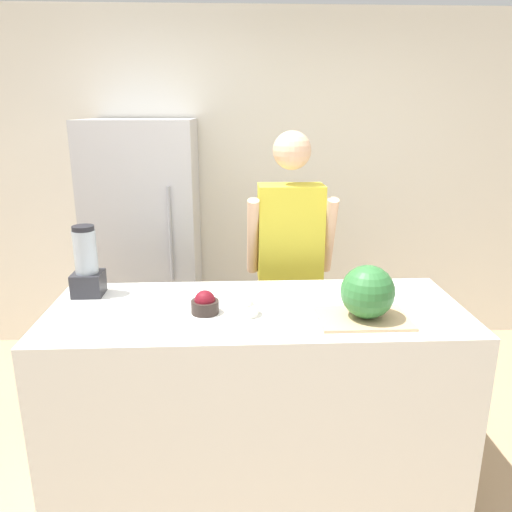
{
  "coord_description": "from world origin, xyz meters",
  "views": [
    {
      "loc": [
        -0.11,
        -1.84,
        1.88
      ],
      "look_at": [
        0.0,
        0.43,
        1.2
      ],
      "focal_mm": 35.0,
      "sensor_mm": 36.0,
      "label": 1
    }
  ],
  "objects_px": {
    "watermelon": "(368,292)",
    "person": "(290,268)",
    "refrigerator": "(147,247)",
    "bowl_cherries": "(205,304)",
    "bowl_cream": "(245,308)",
    "blender": "(87,265)"
  },
  "relations": [
    {
      "from": "refrigerator",
      "to": "person",
      "type": "relative_size",
      "value": 1.03
    },
    {
      "from": "bowl_cream",
      "to": "bowl_cherries",
      "type": "bearing_deg",
      "value": 170.59
    },
    {
      "from": "watermelon",
      "to": "person",
      "type": "bearing_deg",
      "value": 105.46
    },
    {
      "from": "bowl_cherries",
      "to": "person",
      "type": "bearing_deg",
      "value": 57.94
    },
    {
      "from": "person",
      "to": "bowl_cream",
      "type": "relative_size",
      "value": 13.58
    },
    {
      "from": "bowl_cream",
      "to": "blender",
      "type": "relative_size",
      "value": 0.35
    },
    {
      "from": "bowl_cream",
      "to": "blender",
      "type": "height_order",
      "value": "blender"
    },
    {
      "from": "refrigerator",
      "to": "bowl_cream",
      "type": "height_order",
      "value": "refrigerator"
    },
    {
      "from": "watermelon",
      "to": "blender",
      "type": "height_order",
      "value": "blender"
    },
    {
      "from": "blender",
      "to": "refrigerator",
      "type": "bearing_deg",
      "value": 84.27
    },
    {
      "from": "bowl_cherries",
      "to": "bowl_cream",
      "type": "xyz_separation_m",
      "value": [
        0.19,
        -0.03,
        -0.01
      ]
    },
    {
      "from": "blender",
      "to": "watermelon",
      "type": "bearing_deg",
      "value": -15.89
    },
    {
      "from": "watermelon",
      "to": "bowl_cherries",
      "type": "relative_size",
      "value": 1.85
    },
    {
      "from": "person",
      "to": "watermelon",
      "type": "relative_size",
      "value": 7.24
    },
    {
      "from": "bowl_cream",
      "to": "blender",
      "type": "bearing_deg",
      "value": 159.37
    },
    {
      "from": "refrigerator",
      "to": "watermelon",
      "type": "height_order",
      "value": "refrigerator"
    },
    {
      "from": "watermelon",
      "to": "bowl_cream",
      "type": "distance_m",
      "value": 0.57
    },
    {
      "from": "refrigerator",
      "to": "blender",
      "type": "relative_size",
      "value": 4.96
    },
    {
      "from": "person",
      "to": "bowl_cherries",
      "type": "height_order",
      "value": "person"
    },
    {
      "from": "bowl_cream",
      "to": "person",
      "type": "bearing_deg",
      "value": 69.57
    },
    {
      "from": "person",
      "to": "bowl_cherries",
      "type": "xyz_separation_m",
      "value": [
        -0.49,
        -0.78,
        0.09
      ]
    },
    {
      "from": "watermelon",
      "to": "blender",
      "type": "bearing_deg",
      "value": 164.11
    }
  ]
}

